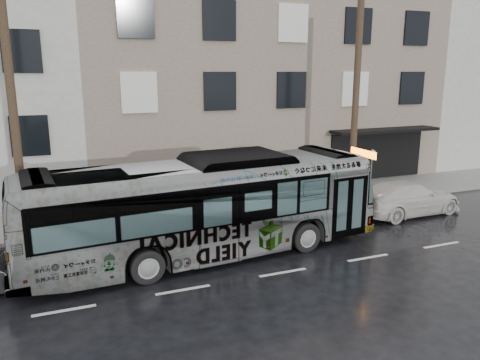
{
  "coord_description": "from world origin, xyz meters",
  "views": [
    {
      "loc": [
        -6.26,
        -14.56,
        6.11
      ],
      "look_at": [
        0.56,
        2.5,
        1.84
      ],
      "focal_mm": 35.0,
      "sensor_mm": 36.0,
      "label": 1
    }
  ],
  "objects_px": {
    "sign_post": "(371,174)",
    "utility_pole_front": "(355,105)",
    "utility_pole_rear": "(14,115)",
    "white_sedan": "(407,198)",
    "bus": "(205,207)"
  },
  "relations": [
    {
      "from": "white_sedan",
      "to": "utility_pole_front",
      "type": "bearing_deg",
      "value": 26.75
    },
    {
      "from": "utility_pole_rear",
      "to": "sign_post",
      "type": "distance_m",
      "value": 15.46
    },
    {
      "from": "utility_pole_rear",
      "to": "bus",
      "type": "distance_m",
      "value": 7.33
    },
    {
      "from": "utility_pole_front",
      "to": "utility_pole_rear",
      "type": "xyz_separation_m",
      "value": [
        -14.0,
        0.0,
        0.0
      ]
    },
    {
      "from": "bus",
      "to": "utility_pole_rear",
      "type": "bearing_deg",
      "value": 53.38
    },
    {
      "from": "utility_pole_front",
      "to": "sign_post",
      "type": "xyz_separation_m",
      "value": [
        1.1,
        0.0,
        -3.3
      ]
    },
    {
      "from": "utility_pole_front",
      "to": "utility_pole_rear",
      "type": "distance_m",
      "value": 14.0
    },
    {
      "from": "sign_post",
      "to": "utility_pole_front",
      "type": "bearing_deg",
      "value": 180.0
    },
    {
      "from": "utility_pole_front",
      "to": "white_sedan",
      "type": "distance_m",
      "value": 4.74
    },
    {
      "from": "utility_pole_rear",
      "to": "white_sedan",
      "type": "bearing_deg",
      "value": -8.56
    },
    {
      "from": "utility_pole_rear",
      "to": "bus",
      "type": "xyz_separation_m",
      "value": [
        5.7,
        -3.54,
        -2.95
      ]
    },
    {
      "from": "bus",
      "to": "white_sedan",
      "type": "bearing_deg",
      "value": -87.5
    },
    {
      "from": "bus",
      "to": "white_sedan",
      "type": "xyz_separation_m",
      "value": [
        9.63,
        1.23,
        -0.97
      ]
    },
    {
      "from": "bus",
      "to": "white_sedan",
      "type": "relative_size",
      "value": 2.43
    },
    {
      "from": "utility_pole_rear",
      "to": "white_sedan",
      "type": "distance_m",
      "value": 15.99
    }
  ]
}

